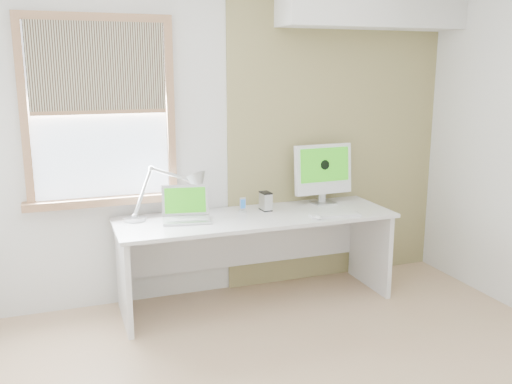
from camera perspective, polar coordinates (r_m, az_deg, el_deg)
name	(u,v)px	position (r m, az deg, el deg)	size (l,w,h in m)	color
room	(323,178)	(3.00, 6.84, 1.48)	(4.04, 3.54, 2.64)	tan
accent_wall	(336,134)	(4.98, 8.19, 5.86)	(2.00, 0.02, 2.60)	#938958
soffit	(372,2)	(4.93, 11.75, 18.48)	(1.60, 0.40, 0.42)	white
window	(100,113)	(4.36, -15.65, 7.82)	(1.20, 0.14, 1.42)	#8F6546
desk	(254,237)	(4.52, -0.25, -4.62)	(2.20, 0.70, 0.73)	silver
desk_lamp	(186,189)	(4.40, -7.15, 0.35)	(0.75, 0.30, 0.42)	#B4B7B9
laptop	(186,211)	(4.32, -7.17, -1.99)	(0.40, 0.34, 0.25)	#B4B7B9
phone_dock	(243,208)	(4.51, -1.37, -1.64)	(0.07, 0.07, 0.12)	#B4B7B9
external_drive	(266,201)	(4.56, 1.00, -0.95)	(0.08, 0.12, 0.15)	#B4B7B9
imac	(323,170)	(4.80, 6.87, 2.20)	(0.52, 0.18, 0.51)	#B4B7B9
keyboard	(335,215)	(4.44, 8.08, -2.35)	(0.42, 0.17, 0.02)	white
mouse	(318,217)	(4.34, 6.38, -2.58)	(0.06, 0.10, 0.03)	white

